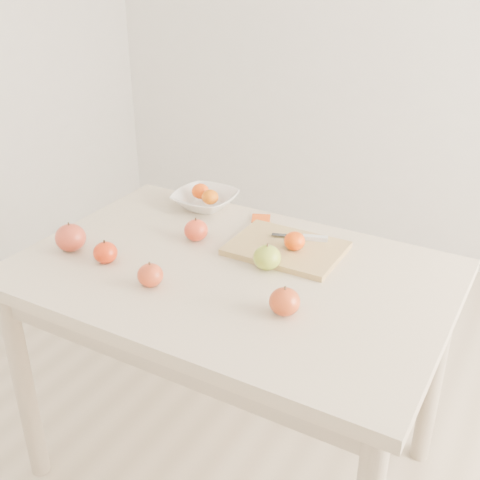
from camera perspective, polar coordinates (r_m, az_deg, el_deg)
The scene contains 16 objects.
ground at distance 2.16m, azimuth -0.69°, elevation -20.30°, with size 3.50×3.50×0.00m, color #C6B293.
table at distance 1.74m, azimuth -0.81°, elevation -5.61°, with size 1.20×0.80×0.75m.
cutting_board at distance 1.79m, azimuth 4.40°, elevation -0.79°, with size 0.33×0.24×0.02m, color tan.
board_tangerine at distance 1.75m, azimuth 5.19°, elevation -0.09°, with size 0.06×0.06×0.05m, color #D84507.
fruit_bowl at distance 2.07m, azimuth -3.33°, elevation 3.81°, with size 0.21×0.21×0.05m, color white.
bowl_tangerine_near at distance 2.08m, azimuth -3.78°, elevation 4.65°, with size 0.06×0.06×0.05m, color #E94208.
bowl_tangerine_far at distance 2.03m, azimuth -2.86°, elevation 4.10°, with size 0.06×0.06×0.05m, color orange.
orange_peel_a at distance 1.98m, azimuth 2.00°, elevation 1.93°, with size 0.06×0.04×0.00m, color #D4490E.
orange_peel_b at distance 1.95m, azimuth 2.17°, elevation 1.54°, with size 0.04×0.04×0.00m, color orange.
paring_knife at distance 1.82m, azimuth 6.70°, elevation 0.23°, with size 0.17×0.07×0.01m.
apple_green at distance 1.68m, azimuth 2.59°, elevation -1.67°, with size 0.08×0.08×0.07m, color olive.
apple_red_e at distance 1.49m, azimuth 4.25°, elevation -5.84°, with size 0.08×0.08×0.07m, color maroon.
apple_red_d at distance 1.75m, azimuth -12.65°, elevation -1.17°, with size 0.07×0.07×0.06m, color #A11003.
apple_red_a at distance 1.84m, azimuth -4.19°, elevation 0.93°, with size 0.07×0.07×0.07m, color maroon.
apple_red_b at distance 1.84m, azimuth -15.77°, elevation 0.22°, with size 0.09×0.09×0.08m, color maroon.
apple_red_c at distance 1.62m, azimuth -8.50°, elevation -3.31°, with size 0.07×0.07×0.06m, color #A12213.
Camera 1 is at (0.74, -1.26, 1.59)m, focal length 45.00 mm.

